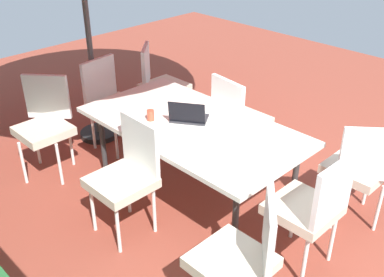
{
  "coord_description": "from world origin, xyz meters",
  "views": [
    {
      "loc": [
        -2.5,
        2.47,
        2.56
      ],
      "look_at": [
        0.0,
        0.0,
        0.59
      ],
      "focal_mm": 42.45,
      "sensor_mm": 36.0,
      "label": 1
    }
  ],
  "objects_px": {
    "chair_south": "(238,117)",
    "laptop": "(188,116)",
    "chair_west": "(311,206)",
    "chair_northwest": "(242,256)",
    "chair_northeast": "(45,122)",
    "dining_table": "(192,129)",
    "chair_southwest": "(360,166)",
    "cup": "(151,115)",
    "chair_east": "(110,100)",
    "chair_north": "(127,173)",
    "chair_southeast": "(159,82)"
  },
  "relations": [
    {
      "from": "chair_north",
      "to": "cup",
      "type": "height_order",
      "value": "chair_north"
    },
    {
      "from": "chair_north",
      "to": "chair_northeast",
      "type": "bearing_deg",
      "value": -177.8
    },
    {
      "from": "chair_south",
      "to": "laptop",
      "type": "xyz_separation_m",
      "value": [
        0.02,
        0.66,
        0.23
      ]
    },
    {
      "from": "chair_southwest",
      "to": "chair_south",
      "type": "bearing_deg",
      "value": -39.6
    },
    {
      "from": "chair_west",
      "to": "chair_east",
      "type": "bearing_deg",
      "value": -89.64
    },
    {
      "from": "dining_table",
      "to": "chair_east",
      "type": "relative_size",
      "value": 2.04
    },
    {
      "from": "chair_southeast",
      "to": "chair_north",
      "type": "bearing_deg",
      "value": 177.51
    },
    {
      "from": "chair_northwest",
      "to": "chair_southwest",
      "type": "bearing_deg",
      "value": 140.25
    },
    {
      "from": "chair_southwest",
      "to": "cup",
      "type": "bearing_deg",
      "value": -10.28
    },
    {
      "from": "chair_southwest",
      "to": "chair_east",
      "type": "height_order",
      "value": "same"
    },
    {
      "from": "chair_west",
      "to": "chair_north",
      "type": "distance_m",
      "value": 1.44
    },
    {
      "from": "dining_table",
      "to": "cup",
      "type": "height_order",
      "value": "cup"
    },
    {
      "from": "chair_southwest",
      "to": "chair_northeast",
      "type": "relative_size",
      "value": 1.0
    },
    {
      "from": "chair_northwest",
      "to": "cup",
      "type": "height_order",
      "value": "chair_northwest"
    },
    {
      "from": "dining_table",
      "to": "chair_east",
      "type": "bearing_deg",
      "value": -0.83
    },
    {
      "from": "chair_southeast",
      "to": "chair_northeast",
      "type": "height_order",
      "value": "same"
    },
    {
      "from": "chair_west",
      "to": "laptop",
      "type": "bearing_deg",
      "value": -90.57
    },
    {
      "from": "chair_west",
      "to": "chair_southeast",
      "type": "relative_size",
      "value": 1.0
    },
    {
      "from": "chair_southwest",
      "to": "laptop",
      "type": "distance_m",
      "value": 1.49
    },
    {
      "from": "chair_east",
      "to": "laptop",
      "type": "distance_m",
      "value": 1.23
    },
    {
      "from": "chair_southeast",
      "to": "chair_south",
      "type": "xyz_separation_m",
      "value": [
        -1.24,
        0.05,
        0.0
      ]
    },
    {
      "from": "dining_table",
      "to": "laptop",
      "type": "height_order",
      "value": "laptop"
    },
    {
      "from": "dining_table",
      "to": "chair_southeast",
      "type": "distance_m",
      "value": 1.47
    },
    {
      "from": "chair_southwest",
      "to": "laptop",
      "type": "relative_size",
      "value": 2.44
    },
    {
      "from": "chair_south",
      "to": "chair_northwest",
      "type": "bearing_deg",
      "value": 138.82
    },
    {
      "from": "chair_south",
      "to": "laptop",
      "type": "height_order",
      "value": "chair_south"
    },
    {
      "from": "chair_south",
      "to": "chair_southeast",
      "type": "bearing_deg",
      "value": 5.53
    },
    {
      "from": "dining_table",
      "to": "chair_northeast",
      "type": "bearing_deg",
      "value": 29.78
    },
    {
      "from": "chair_west",
      "to": "chair_northwest",
      "type": "distance_m",
      "value": 0.74
    },
    {
      "from": "chair_southeast",
      "to": "chair_northwest",
      "type": "relative_size",
      "value": 1.0
    },
    {
      "from": "chair_north",
      "to": "chair_south",
      "type": "relative_size",
      "value": 1.0
    },
    {
      "from": "dining_table",
      "to": "chair_northeast",
      "type": "height_order",
      "value": "chair_northeast"
    },
    {
      "from": "cup",
      "to": "laptop",
      "type": "bearing_deg",
      "value": -138.32
    },
    {
      "from": "chair_southeast",
      "to": "chair_northwest",
      "type": "bearing_deg",
      "value": -164.64
    },
    {
      "from": "dining_table",
      "to": "chair_southwest",
      "type": "height_order",
      "value": "chair_southwest"
    },
    {
      "from": "chair_northeast",
      "to": "laptop",
      "type": "height_order",
      "value": "chair_northeast"
    },
    {
      "from": "laptop",
      "to": "cup",
      "type": "xyz_separation_m",
      "value": [
        0.25,
        0.22,
        0.0
      ]
    },
    {
      "from": "chair_north",
      "to": "chair_east",
      "type": "relative_size",
      "value": 1.0
    },
    {
      "from": "chair_southeast",
      "to": "cup",
      "type": "bearing_deg",
      "value": -177.67
    },
    {
      "from": "chair_southwest",
      "to": "chair_northwest",
      "type": "bearing_deg",
      "value": 48.71
    },
    {
      "from": "dining_table",
      "to": "chair_northwest",
      "type": "distance_m",
      "value": 1.46
    },
    {
      "from": "chair_northwest",
      "to": "chair_southeast",
      "type": "bearing_deg",
      "value": -159.93
    },
    {
      "from": "chair_northeast",
      "to": "chair_east",
      "type": "height_order",
      "value": "same"
    },
    {
      "from": "chair_southeast",
      "to": "dining_table",
      "type": "bearing_deg",
      "value": -163.25
    },
    {
      "from": "chair_west",
      "to": "chair_south",
      "type": "distance_m",
      "value": 1.48
    },
    {
      "from": "chair_southeast",
      "to": "laptop",
      "type": "height_order",
      "value": "chair_southeast"
    },
    {
      "from": "chair_northeast",
      "to": "cup",
      "type": "xyz_separation_m",
      "value": [
        -0.98,
        -0.53,
        0.23
      ]
    },
    {
      "from": "laptop",
      "to": "chair_northeast",
      "type": "bearing_deg",
      "value": -2.15
    },
    {
      "from": "dining_table",
      "to": "cup",
      "type": "bearing_deg",
      "value": 34.48
    },
    {
      "from": "chair_west",
      "to": "chair_north",
      "type": "bearing_deg",
      "value": -60.13
    }
  ]
}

